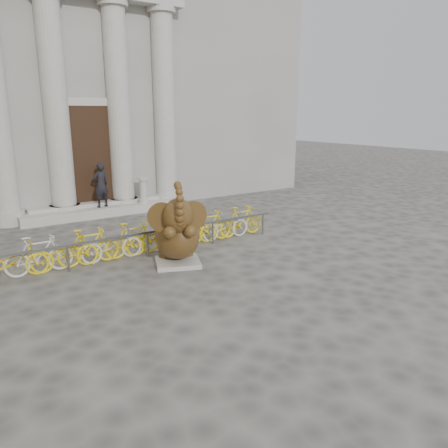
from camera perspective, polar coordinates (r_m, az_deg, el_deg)
ground at (r=9.88m, az=2.01°, el=-9.20°), size 80.00×80.00×0.00m
classical_building at (r=22.96m, az=-21.69°, el=18.49°), size 22.00×10.70×12.00m
entrance_steps at (r=17.94m, az=-15.99°, el=1.67°), size 6.00×1.20×0.36m
elephant_statue at (r=11.51m, az=-6.12°, el=-1.42°), size 1.55×1.82×2.29m
bike_rack at (r=12.62m, az=-10.52°, el=-1.74°), size 8.72×0.53×1.00m
pedestrian at (r=17.58m, az=-15.79°, el=4.93°), size 0.72×0.56×1.74m
balustrade_post at (r=18.16m, az=-10.48°, el=4.26°), size 0.42×0.42×1.04m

